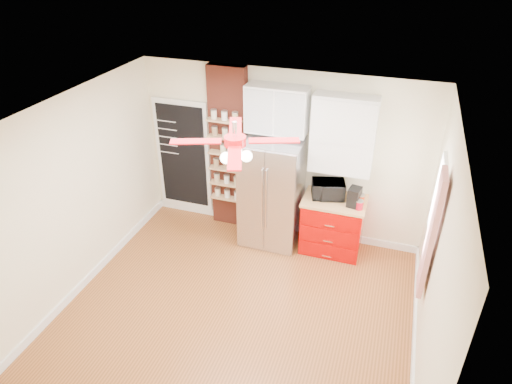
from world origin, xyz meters
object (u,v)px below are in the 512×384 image
(red_cabinet, at_px, (332,225))
(ceiling_fan, at_px, (235,141))
(coffee_maker, at_px, (354,197))
(pantry_jar_oats, at_px, (223,148))
(toaster_oven, at_px, (328,189))
(fridge, at_px, (272,193))
(canister_left, at_px, (359,205))

(red_cabinet, xyz_separation_m, ceiling_fan, (-0.92, -1.68, 1.97))
(coffee_maker, height_order, pantry_jar_oats, pantry_jar_oats)
(toaster_oven, height_order, pantry_jar_oats, pantry_jar_oats)
(pantry_jar_oats, bearing_deg, fridge, -11.25)
(pantry_jar_oats, bearing_deg, red_cabinet, -3.73)
(toaster_oven, distance_m, pantry_jar_oats, 1.74)
(fridge, bearing_deg, coffee_maker, -0.74)
(fridge, relative_size, pantry_jar_oats, 14.75)
(fridge, relative_size, ceiling_fan, 1.25)
(fridge, height_order, coffee_maker, fridge)
(fridge, bearing_deg, canister_left, -4.06)
(fridge, xyz_separation_m, pantry_jar_oats, (-0.85, 0.17, 0.56))
(coffee_maker, bearing_deg, pantry_jar_oats, -175.26)
(fridge, distance_m, toaster_oven, 0.87)
(toaster_oven, bearing_deg, ceiling_fan, -130.70)
(canister_left, bearing_deg, red_cabinet, 158.59)
(fridge, distance_m, coffee_maker, 1.26)
(fridge, height_order, pantry_jar_oats, fridge)
(toaster_oven, xyz_separation_m, pantry_jar_oats, (-1.70, 0.07, 0.40))
(red_cabinet, distance_m, canister_left, 0.65)
(fridge, bearing_deg, pantry_jar_oats, 168.75)
(coffee_maker, distance_m, canister_left, 0.14)
(red_cabinet, relative_size, coffee_maker, 3.32)
(coffee_maker, bearing_deg, ceiling_fan, -116.88)
(red_cabinet, bearing_deg, fridge, -177.05)
(fridge, bearing_deg, ceiling_fan, -88.24)
(red_cabinet, xyz_separation_m, canister_left, (0.37, -0.15, 0.51))
(canister_left, xyz_separation_m, pantry_jar_oats, (-2.19, 0.26, 0.47))
(red_cabinet, relative_size, canister_left, 7.25)
(canister_left, distance_m, pantry_jar_oats, 2.25)
(ceiling_fan, bearing_deg, canister_left, 49.95)
(ceiling_fan, xyz_separation_m, coffee_maker, (1.20, 1.61, -1.38))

